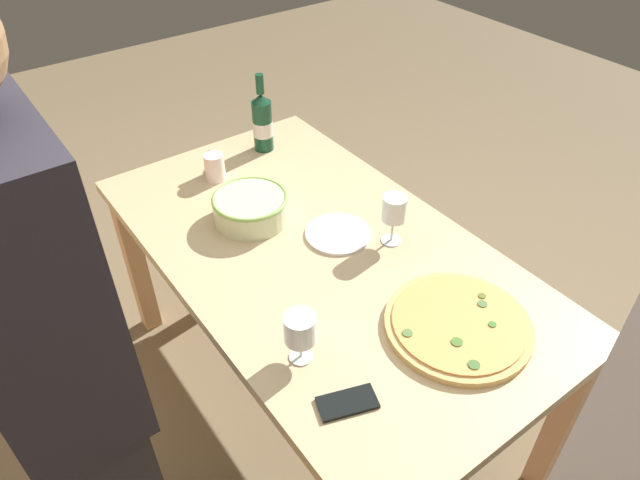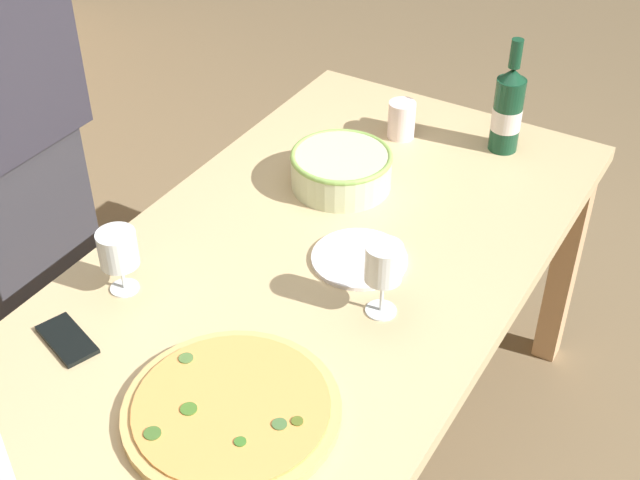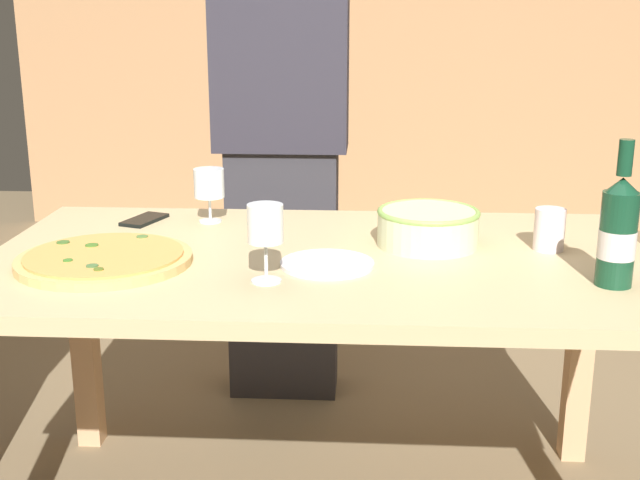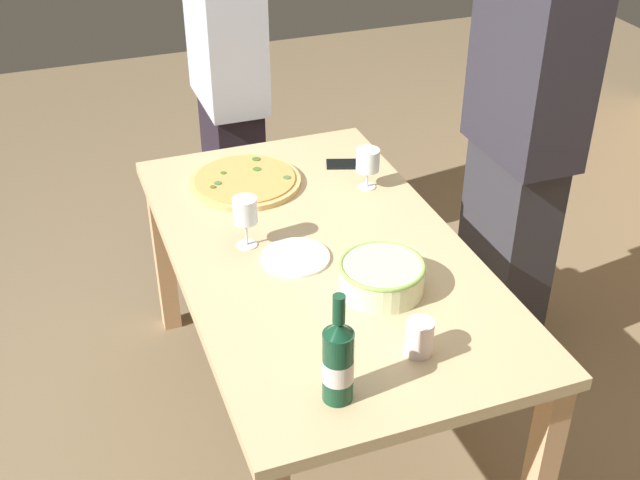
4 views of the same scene
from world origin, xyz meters
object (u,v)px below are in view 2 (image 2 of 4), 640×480
wine_glass_near_pizza (383,266)px  wine_bottle (508,109)px  dining_table (320,284)px  serving_bowl (341,168)px  wine_glass_by_bottle (118,250)px  cup_amber (402,120)px  cell_phone (67,339)px  pizza (232,410)px  side_plate (359,258)px

wine_glass_near_pizza → wine_bottle: bearing=1.7°
dining_table → serving_bowl: 0.31m
wine_glass_near_pizza → wine_glass_by_bottle: size_ratio=1.15×
dining_table → serving_bowl: bearing=19.9°
wine_glass_near_pizza → cup_amber: size_ratio=1.66×
wine_glass_by_bottle → cell_phone: wine_glass_by_bottle is taller
cup_amber → cell_phone: size_ratio=0.72×
wine_glass_by_bottle → pizza: bearing=-112.8°
dining_table → pizza: bearing=-167.8°
serving_bowl → wine_glass_by_bottle: bearing=161.0°
pizza → wine_glass_by_bottle: size_ratio=2.70×
wine_glass_by_bottle → cell_phone: (-0.18, -0.01, -0.10)m
wine_bottle → cup_amber: (-0.08, 0.26, -0.07)m
serving_bowl → wine_glass_by_bottle: (-0.59, 0.20, 0.06)m
serving_bowl → dining_table: bearing=-160.1°
serving_bowl → wine_glass_by_bottle: 0.62m
pizza → serving_bowl: size_ratio=1.58×
wine_glass_by_bottle → wine_bottle: bearing=-26.8°
wine_bottle → wine_glass_near_pizza: wine_bottle is taller
dining_table → wine_glass_by_bottle: wine_glass_by_bottle is taller
wine_bottle → side_plate: (-0.62, 0.10, -0.11)m
dining_table → wine_glass_by_bottle: size_ratio=10.73×
dining_table → wine_glass_near_pizza: bearing=-116.3°
wine_glass_near_pizza → dining_table: bearing=63.7°
dining_table → wine_glass_by_bottle: bearing=137.3°
wine_bottle → cell_phone: (-1.15, 0.48, -0.11)m
cup_amber → cell_phone: 1.08m
pizza → wine_glass_by_bottle: wine_glass_by_bottle is taller
dining_table → cup_amber: size_ratio=15.52×
pizza → cup_amber: bearing=9.8°
serving_bowl → wine_bottle: wine_bottle is taller
serving_bowl → wine_glass_near_pizza: wine_glass_near_pizza is taller
wine_glass_near_pizza → side_plate: wine_glass_near_pizza is taller
wine_glass_near_pizza → cup_amber: (0.66, 0.28, -0.07)m
serving_bowl → pizza: bearing=-165.1°
wine_glass_by_bottle → cup_amber: bearing=-14.3°
wine_glass_near_pizza → side_plate: (0.13, 0.12, -0.12)m
cup_amber → side_plate: 0.56m
pizza → serving_bowl: (0.76, 0.20, 0.04)m
pizza → serving_bowl: bearing=14.9°
pizza → side_plate: bearing=1.8°
dining_table → wine_glass_near_pizza: wine_glass_near_pizza is taller
cup_amber → pizza: bearing=-170.2°
cell_phone → pizza: bearing=111.0°
dining_table → cell_phone: bearing=150.3°
wine_glass_near_pizza → wine_glass_by_bottle: bearing=113.3°
wine_bottle → wine_glass_by_bottle: (-0.96, 0.49, -0.01)m
side_plate → pizza: bearing=-178.2°
cup_amber → cell_phone: cup_amber is taller
wine_bottle → wine_glass_by_bottle: wine_bottle is taller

